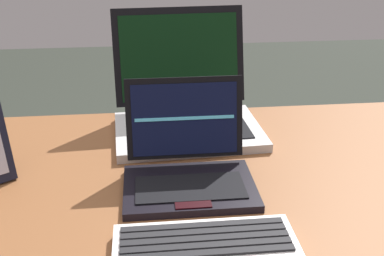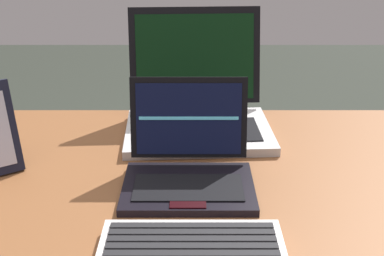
{
  "view_description": "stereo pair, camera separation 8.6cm",
  "coord_description": "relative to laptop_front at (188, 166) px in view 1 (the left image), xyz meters",
  "views": [
    {
      "loc": [
        -0.16,
        -0.83,
        1.26
      ],
      "look_at": [
        -0.07,
        -0.05,
        0.9
      ],
      "focal_mm": 45.03,
      "sensor_mm": 36.0,
      "label": 1
    },
    {
      "loc": [
        -0.07,
        -0.84,
        1.26
      ],
      "look_at": [
        -0.07,
        -0.05,
        0.9
      ],
      "focal_mm": 45.03,
      "sensor_mm": 36.0,
      "label": 2
    }
  ],
  "objects": [
    {
      "name": "laptop_front",
      "position": [
        0.0,
        0.0,
        0.0
      ],
      "size": [
        0.25,
        0.22,
        0.19
      ],
      "color": "black",
      "rests_on": "desk"
    },
    {
      "name": "external_keyboard",
      "position": [
        0.01,
        -0.21,
        -0.03
      ],
      "size": [
        0.29,
        0.11,
        0.03
      ],
      "color": "silver",
      "rests_on": "desk"
    },
    {
      "name": "laptop_rear",
      "position": [
        0.02,
        0.27,
        0.02
      ],
      "size": [
        0.36,
        0.33,
        0.28
      ],
      "color": "silver",
      "rests_on": "desk"
    },
    {
      "name": "desk",
      "position": [
        0.08,
        0.01,
        -0.11
      ],
      "size": [
        1.64,
        0.76,
        0.76
      ],
      "color": "brown",
      "rests_on": "ground"
    }
  ]
}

